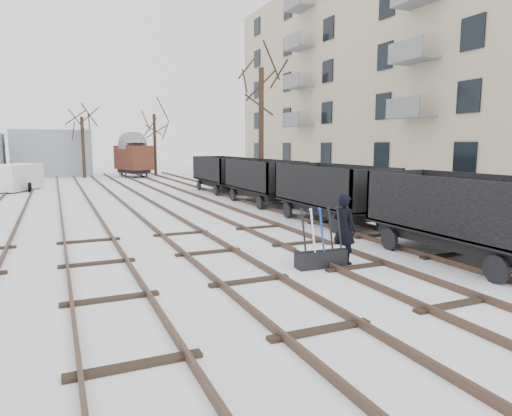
{
  "coord_description": "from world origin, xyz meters",
  "views": [
    {
      "loc": [
        -3.88,
        -9.14,
        3.08
      ],
      "look_at": [
        1.54,
        3.12,
        1.2
      ],
      "focal_mm": 32.0,
      "sensor_mm": 36.0,
      "label": 1
    }
  ],
  "objects_px": {
    "freight_wagon_a": "(466,229)",
    "box_van_wagon": "(133,157)",
    "worker": "(344,229)",
    "ground_frame": "(321,256)",
    "panel_van": "(16,177)"
  },
  "relations": [
    {
      "from": "freight_wagon_a",
      "to": "box_van_wagon",
      "type": "height_order",
      "value": "box_van_wagon"
    },
    {
      "from": "worker",
      "to": "box_van_wagon",
      "type": "relative_size",
      "value": 0.39
    },
    {
      "from": "freight_wagon_a",
      "to": "panel_van",
      "type": "height_order",
      "value": "freight_wagon_a"
    },
    {
      "from": "ground_frame",
      "to": "panel_van",
      "type": "relative_size",
      "value": 0.34
    },
    {
      "from": "ground_frame",
      "to": "box_van_wagon",
      "type": "distance_m",
      "value": 34.49
    },
    {
      "from": "worker",
      "to": "panel_van",
      "type": "height_order",
      "value": "worker"
    },
    {
      "from": "freight_wagon_a",
      "to": "box_van_wagon",
      "type": "distance_m",
      "value": 35.56
    },
    {
      "from": "ground_frame",
      "to": "box_van_wagon",
      "type": "bearing_deg",
      "value": 91.96
    },
    {
      "from": "box_van_wagon",
      "to": "ground_frame",
      "type": "bearing_deg",
      "value": -106.88
    },
    {
      "from": "ground_frame",
      "to": "box_van_wagon",
      "type": "xyz_separation_m",
      "value": [
        0.82,
        34.45,
        1.62
      ]
    },
    {
      "from": "worker",
      "to": "ground_frame",
      "type": "bearing_deg",
      "value": 76.6
    },
    {
      "from": "ground_frame",
      "to": "freight_wagon_a",
      "type": "xyz_separation_m",
      "value": [
        3.86,
        -0.97,
        0.58
      ]
    },
    {
      "from": "freight_wagon_a",
      "to": "ground_frame",
      "type": "bearing_deg",
      "value": 165.92
    },
    {
      "from": "ground_frame",
      "to": "worker",
      "type": "xyz_separation_m",
      "value": [
        0.75,
        0.1,
        0.63
      ]
    },
    {
      "from": "freight_wagon_a",
      "to": "worker",
      "type": "bearing_deg",
      "value": 161.04
    }
  ]
}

